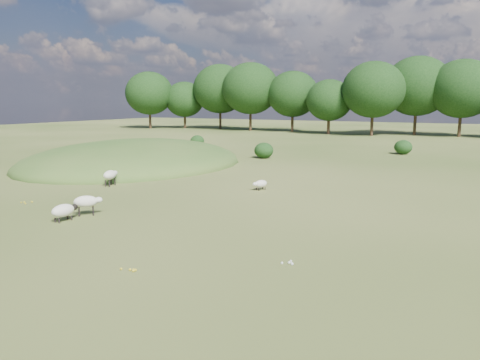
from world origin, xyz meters
name	(u,v)px	position (x,y,z in m)	size (l,w,h in m)	color
ground	(308,162)	(0.00, 20.00, 0.00)	(160.00, 160.00, 0.00)	#2E4816
mound	(135,164)	(-12.00, 12.00, 0.00)	(16.00, 20.00, 4.00)	#33561E
treeline	(384,91)	(-1.06, 55.44, 6.57)	(96.28, 14.66, 11.70)	black
shrubs	(291,146)	(-3.87, 25.61, 0.68)	(23.46, 10.86, 1.40)	black
sheep_0	(87,202)	(-2.36, -2.42, 0.63)	(1.15, 1.17, 0.90)	beige
sheep_1	(64,210)	(-2.46, -3.62, 0.47)	(0.66, 1.30, 0.74)	beige
sheep_2	(260,184)	(1.90, 6.69, 0.37)	(0.73, 1.05, 0.59)	beige
sheep_3	(110,175)	(-6.70, 3.66, 0.66)	(0.79, 1.37, 0.95)	beige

